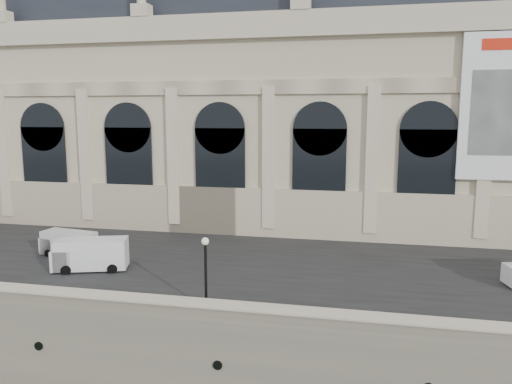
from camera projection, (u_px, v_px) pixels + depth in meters
quay at (279, 235)px, 64.07m from camera, size 160.00×70.00×6.00m
street at (241, 258)px, 43.30m from camera, size 160.00×24.00×0.06m
parapet at (188, 310)px, 30.26m from camera, size 160.00×1.40×1.21m
museum at (225, 103)px, 58.69m from camera, size 69.00×18.70×29.10m
van_b at (87, 255)px, 39.77m from camera, size 6.12×3.75×2.55m
van_c at (66, 243)px, 43.86m from camera, size 5.24×2.70×2.23m
lamp_right at (206, 274)px, 31.65m from camera, size 0.48×0.48×4.74m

